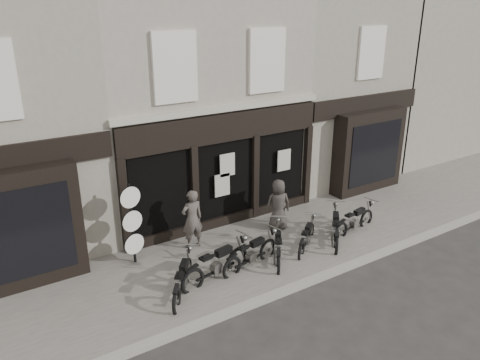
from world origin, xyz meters
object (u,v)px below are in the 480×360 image
motorcycle_4 (307,239)px  motorcycle_0 (183,282)px  man_centre (276,203)px  motorcycle_5 (335,230)px  motorcycle_2 (251,256)px  motorcycle_6 (354,223)px  man_right (278,204)px  motorcycle_3 (278,248)px  motorcycle_1 (217,267)px  man_left (192,219)px  advert_sign_post (133,227)px

motorcycle_4 → motorcycle_0: bearing=145.1°
motorcycle_0 → man_centre: bearing=-29.0°
motorcycle_5 → motorcycle_2: bearing=129.4°
motorcycle_5 → motorcycle_6: bearing=-43.4°
motorcycle_6 → man_right: bearing=133.0°
motorcycle_2 → motorcycle_3: size_ratio=1.15×
motorcycle_4 → motorcycle_2: bearing=143.5°
motorcycle_2 → motorcycle_5: size_ratio=1.17×
motorcycle_1 → man_right: size_ratio=1.37×
motorcycle_6 → man_right: size_ratio=1.22×
man_left → motorcycle_4: bearing=148.3°
man_left → man_right: bearing=173.5°
motorcycle_5 → motorcycle_1: bearing=130.5°
advert_sign_post → man_right: bearing=-15.8°
man_centre → man_right: (-0.13, -0.26, 0.07)m
motorcycle_1 → man_centre: man_centre is taller
motorcycle_3 → motorcycle_5: bearing=-56.7°
motorcycle_6 → man_right: man_right is taller
advert_sign_post → man_centre: bearing=-12.7°
motorcycle_0 → motorcycle_6: size_ratio=0.86×
man_right → motorcycle_1: bearing=43.6°
advert_sign_post → motorcycle_3: bearing=-38.7°
motorcycle_3 → man_left: bearing=79.8°
motorcycle_6 → man_centre: size_ratio=1.33×
motorcycle_2 → motorcycle_4: (2.04, 0.00, -0.04)m
motorcycle_6 → motorcycle_1: bearing=170.5°
man_left → motorcycle_6: bearing=159.7°
motorcycle_3 → motorcycle_4: size_ratio=1.13×
motorcycle_0 → man_right: (4.26, 1.61, 0.56)m
motorcycle_5 → advert_sign_post: (-5.82, 2.04, 0.81)m
motorcycle_0 → motorcycle_1: size_ratio=0.77×
motorcycle_4 → motorcycle_5: size_ratio=0.91×
motorcycle_0 → advert_sign_post: bearing=51.6°
motorcycle_0 → motorcycle_3: (3.13, 0.11, 0.00)m
motorcycle_1 → motorcycle_5: (4.27, -0.07, -0.03)m
motorcycle_5 → man_left: size_ratio=0.97×
motorcycle_1 → man_centre: bearing=17.3°
motorcycle_1 → man_left: 2.00m
motorcycle_5 → man_left: bearing=105.3°
man_centre → advert_sign_post: bearing=-16.9°
motorcycle_6 → man_left: bearing=149.5°
motorcycle_1 → motorcycle_5: bearing=-11.9°
motorcycle_2 → man_centre: 2.84m
motorcycle_3 → man_centre: 2.22m
man_left → advert_sign_post: size_ratio=0.73×
motorcycle_1 → motorcycle_6: 5.19m
motorcycle_0 → motorcycle_5: 5.32m
motorcycle_1 → motorcycle_3: motorcycle_1 is taller
motorcycle_6 → man_centre: (-1.86, 1.77, 0.50)m
motorcycle_2 → motorcycle_5: (3.12, -0.11, 0.01)m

